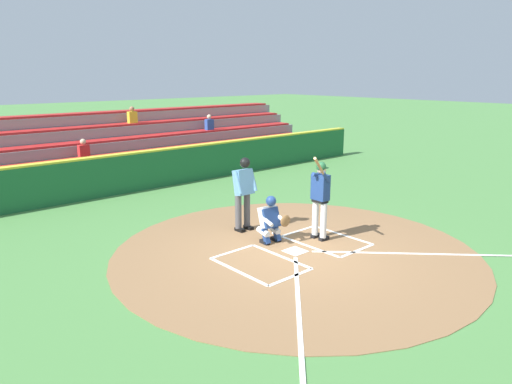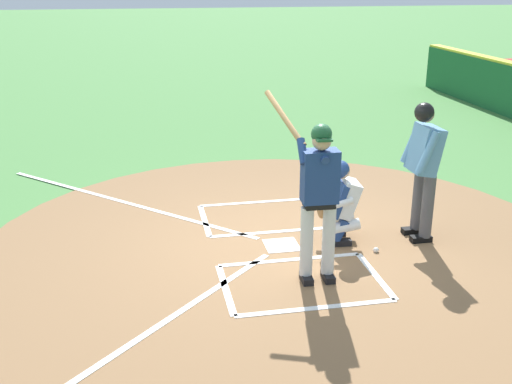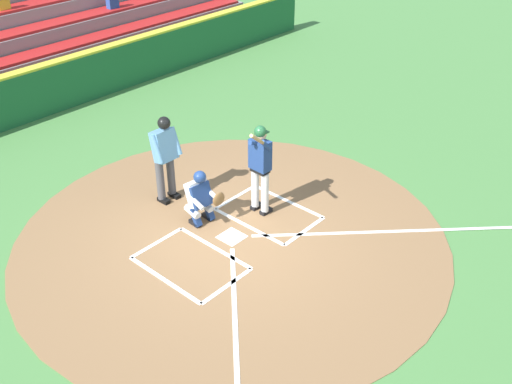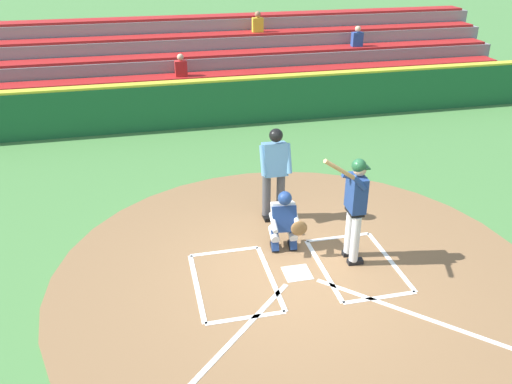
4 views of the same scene
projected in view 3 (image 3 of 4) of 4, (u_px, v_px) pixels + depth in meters
The scene contains 8 objects.
ground_plane at pixel (232, 237), 11.19m from camera, with size 120.00×120.00×0.00m, color #4C8442.
dirt_circle at pixel (232, 237), 11.18m from camera, with size 8.00×8.00×0.01m, color olive.
home_plate_and_chalk at pixel (268, 256), 10.68m from camera, with size 7.93×4.91×0.01m.
batter at pixel (260, 164), 11.33m from camera, with size 0.94×0.69×2.13m.
catcher at pixel (201, 196), 11.32m from camera, with size 0.59×0.64×1.13m.
plate_umpire at pixel (165, 153), 11.73m from camera, with size 0.58×0.41×1.86m.
baseball at pixel (205, 204), 12.09m from camera, with size 0.07×0.07×0.07m, color white.
backstop_wall at pixel (16, 99), 15.09m from camera, with size 22.00×0.36×1.31m.
Camera 3 is at (6.46, 6.37, 6.62)m, focal length 42.18 mm.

